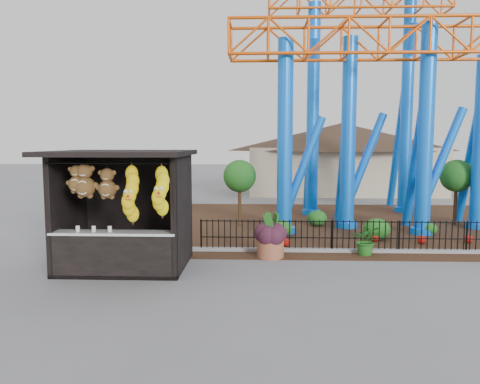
{
  "coord_description": "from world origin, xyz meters",
  "views": [
    {
      "loc": [
        0.56,
        -11.04,
        3.34
      ],
      "look_at": [
        0.05,
        1.5,
        2.0
      ],
      "focal_mm": 35.0,
      "sensor_mm": 36.0,
      "label": 1
    }
  ],
  "objects_px": {
    "roller_coaster": "(373,64)",
    "potted_plant": "(366,240)",
    "terracotta_planter": "(270,248)",
    "prize_booth": "(123,211)"
  },
  "relations": [
    {
      "from": "roller_coaster",
      "to": "prize_booth",
      "type": "bearing_deg",
      "value": -137.87
    },
    {
      "from": "roller_coaster",
      "to": "potted_plant",
      "type": "xyz_separation_m",
      "value": [
        -1.36,
        -5.53,
        -5.99
      ]
    },
    {
      "from": "terracotta_planter",
      "to": "potted_plant",
      "type": "height_order",
      "value": "potted_plant"
    },
    {
      "from": "prize_booth",
      "to": "roller_coaster",
      "type": "distance_m",
      "value": 11.97
    },
    {
      "from": "prize_booth",
      "to": "roller_coaster",
      "type": "relative_size",
      "value": 0.32
    },
    {
      "from": "prize_booth",
      "to": "potted_plant",
      "type": "height_order",
      "value": "prize_booth"
    },
    {
      "from": "prize_booth",
      "to": "terracotta_planter",
      "type": "bearing_deg",
      "value": 19.82
    },
    {
      "from": "prize_booth",
      "to": "potted_plant",
      "type": "bearing_deg",
      "value": 14.94
    },
    {
      "from": "roller_coaster",
      "to": "terracotta_planter",
      "type": "xyz_separation_m",
      "value": [
        -4.21,
        -5.92,
        -6.15
      ]
    },
    {
      "from": "terracotta_planter",
      "to": "potted_plant",
      "type": "bearing_deg",
      "value": 7.92
    }
  ]
}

